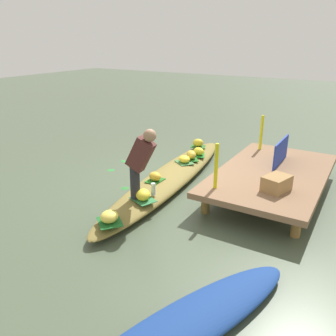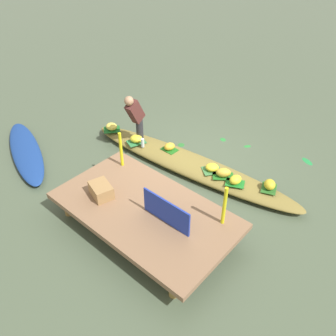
# 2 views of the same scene
# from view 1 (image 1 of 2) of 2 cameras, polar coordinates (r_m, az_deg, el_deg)

# --- Properties ---
(canal_water) EXTENTS (40.00, 40.00, 0.00)m
(canal_water) POSITION_cam_1_polar(r_m,az_deg,el_deg) (6.91, 0.38, -2.42)
(canal_water) COLOR #495741
(canal_water) RESTS_ON ground
(dock_platform) EXTENTS (3.20, 1.80, 0.44)m
(dock_platform) POSITION_cam_1_polar(r_m,az_deg,el_deg) (6.57, 16.75, -1.05)
(dock_platform) COLOR #866347
(dock_platform) RESTS_ON ground
(vendor_boat) EXTENTS (5.22, 1.27, 0.24)m
(vendor_boat) POSITION_cam_1_polar(r_m,az_deg,el_deg) (6.87, 0.39, -1.52)
(vendor_boat) COLOR olive
(vendor_boat) RESTS_ON ground
(moored_boat) EXTENTS (2.82, 1.60, 0.19)m
(moored_boat) POSITION_cam_1_polar(r_m,az_deg,el_deg) (3.72, 3.58, -24.06)
(moored_boat) COLOR navy
(moored_boat) RESTS_ON ground
(leaf_mat_0) EXTENTS (0.44, 0.39, 0.01)m
(leaf_mat_0) POSITION_cam_1_polar(r_m,az_deg,el_deg) (7.80, 5.06, 2.14)
(leaf_mat_0) COLOR #1E7726
(leaf_mat_0) RESTS_ON vendor_boat
(banana_bunch_0) EXTENTS (0.25, 0.30, 0.18)m
(banana_bunch_0) POSITION_cam_1_polar(r_m,az_deg,el_deg) (7.77, 5.08, 2.75)
(banana_bunch_0) COLOR yellow
(banana_bunch_0) RESTS_ON vendor_boat
(leaf_mat_1) EXTENTS (0.35, 0.26, 0.01)m
(leaf_mat_1) POSITION_cam_1_polar(r_m,az_deg,el_deg) (6.40, -2.14, -2.05)
(leaf_mat_1) COLOR #1F671C
(leaf_mat_1) RESTS_ON vendor_boat
(banana_bunch_1) EXTENTS (0.26, 0.30, 0.16)m
(banana_bunch_1) POSITION_cam_1_polar(r_m,az_deg,el_deg) (6.37, -2.15, -1.38)
(banana_bunch_1) COLOR gold
(banana_bunch_1) RESTS_ON vendor_boat
(leaf_mat_2) EXTENTS (0.47, 0.49, 0.01)m
(leaf_mat_2) POSITION_cam_1_polar(r_m,az_deg,el_deg) (7.33, 2.71, 0.95)
(leaf_mat_2) COLOR #3D763E
(leaf_mat_2) RESTS_ON vendor_boat
(banana_bunch_2) EXTENTS (0.36, 0.35, 0.15)m
(banana_bunch_2) POSITION_cam_1_polar(r_m,az_deg,el_deg) (7.30, 2.72, 1.48)
(banana_bunch_2) COLOR yellow
(banana_bunch_2) RESTS_ON vendor_boat
(leaf_mat_3) EXTENTS (0.43, 0.49, 0.01)m
(leaf_mat_3) POSITION_cam_1_polar(r_m,az_deg,el_deg) (5.68, -4.12, -5.18)
(leaf_mat_3) COLOR #2F7941
(leaf_mat_3) RESTS_ON vendor_boat
(banana_bunch_3) EXTENTS (0.37, 0.35, 0.18)m
(banana_bunch_3) POSITION_cam_1_polar(r_m,az_deg,el_deg) (5.64, -4.14, -4.39)
(banana_bunch_3) COLOR yellow
(banana_bunch_3) RESTS_ON vendor_boat
(leaf_mat_4) EXTENTS (0.39, 0.43, 0.01)m
(leaf_mat_4) POSITION_cam_1_polar(r_m,az_deg,el_deg) (8.42, 4.95, 3.54)
(leaf_mat_4) COLOR #286022
(leaf_mat_4) RESTS_ON vendor_boat
(banana_bunch_4) EXTENTS (0.32, 0.33, 0.19)m
(banana_bunch_4) POSITION_cam_1_polar(r_m,az_deg,el_deg) (8.39, 4.97, 4.16)
(banana_bunch_4) COLOR gold
(banana_bunch_4) RESTS_ON vendor_boat
(leaf_mat_5) EXTENTS (0.49, 0.46, 0.01)m
(leaf_mat_5) POSITION_cam_1_polar(r_m,az_deg,el_deg) (7.56, 3.85, 1.55)
(leaf_mat_5) COLOR #1F671E
(leaf_mat_5) RESTS_ON vendor_boat
(banana_bunch_5) EXTENTS (0.36, 0.34, 0.18)m
(banana_bunch_5) POSITION_cam_1_polar(r_m,az_deg,el_deg) (7.53, 3.86, 2.20)
(banana_bunch_5) COLOR gold
(banana_bunch_5) RESTS_ON vendor_boat
(leaf_mat_6) EXTENTS (0.49, 0.50, 0.01)m
(leaf_mat_6) POSITION_cam_1_polar(r_m,az_deg,el_deg) (5.09, -9.56, -8.70)
(leaf_mat_6) COLOR #1B6025
(leaf_mat_6) RESTS_ON vendor_boat
(banana_bunch_6) EXTENTS (0.31, 0.28, 0.17)m
(banana_bunch_6) POSITION_cam_1_polar(r_m,az_deg,el_deg) (5.05, -9.62, -7.87)
(banana_bunch_6) COLOR #F0D451
(banana_bunch_6) RESTS_ON vendor_boat
(vendor_person) EXTENTS (0.23, 0.52, 1.20)m
(vendor_person) POSITION_cam_1_polar(r_m,az_deg,el_deg) (5.43, -4.56, 1.34)
(vendor_person) COLOR #28282D
(vendor_person) RESTS_ON vendor_boat
(water_bottle) EXTENTS (0.08, 0.08, 0.21)m
(water_bottle) POSITION_cam_1_polar(r_m,az_deg,el_deg) (5.80, -2.45, -3.49)
(water_bottle) COLOR silver
(water_bottle) RESTS_ON vendor_boat
(market_banner) EXTENTS (0.96, 0.03, 0.47)m
(market_banner) POSITION_cam_1_polar(r_m,az_deg,el_deg) (6.93, 18.07, 2.55)
(market_banner) COLOR #1E349E
(market_banner) RESTS_ON dock_platform
(railing_post_west) EXTENTS (0.06, 0.06, 0.74)m
(railing_post_west) POSITION_cam_1_polar(r_m,az_deg,el_deg) (7.69, 15.11, 5.65)
(railing_post_west) COLOR yellow
(railing_post_west) RESTS_ON dock_platform
(railing_post_east) EXTENTS (0.06, 0.06, 0.74)m
(railing_post_east) POSITION_cam_1_polar(r_m,az_deg,el_deg) (5.51, 7.93, 0.30)
(railing_post_east) COLOR yellow
(railing_post_east) RESTS_ON dock_platform
(produce_crate) EXTENTS (0.51, 0.43, 0.24)m
(produce_crate) POSITION_cam_1_polar(r_m,az_deg,el_deg) (5.72, 17.43, -2.43)
(produce_crate) COLOR #9E7647
(produce_crate) RESTS_ON dock_platform
(drifting_plant_0) EXTENTS (0.23, 0.23, 0.01)m
(drifting_plant_0) POSITION_cam_1_polar(r_m,az_deg,el_deg) (6.70, -7.09, -3.31)
(drifting_plant_0) COLOR #2B702E
(drifting_plant_0) RESTS_ON ground
(drifting_plant_1) EXTENTS (0.18, 0.21, 0.01)m
(drifting_plant_1) POSITION_cam_1_polar(r_m,az_deg,el_deg) (8.17, -7.39, 1.15)
(drifting_plant_1) COLOR #298535
(drifting_plant_1) RESTS_ON ground
(drifting_plant_2) EXTENTS (0.34, 0.27, 0.01)m
(drifting_plant_2) POSITION_cam_1_polar(r_m,az_deg,el_deg) (9.39, -4.12, 3.86)
(drifting_plant_2) COLOR #22863E
(drifting_plant_2) RESTS_ON ground
(drifting_plant_3) EXTENTS (0.22, 0.21, 0.01)m
(drifting_plant_3) POSITION_cam_1_polar(r_m,az_deg,el_deg) (7.65, -9.37, -0.33)
(drifting_plant_3) COLOR #2A8235
(drifting_plant_3) RESTS_ON ground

